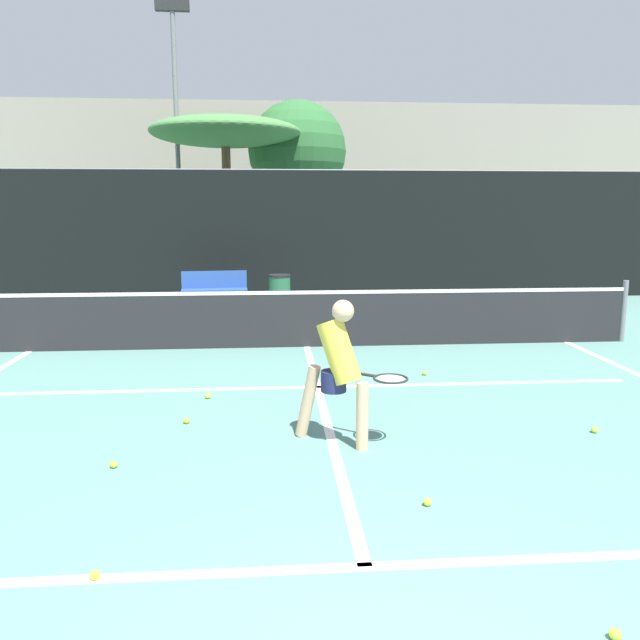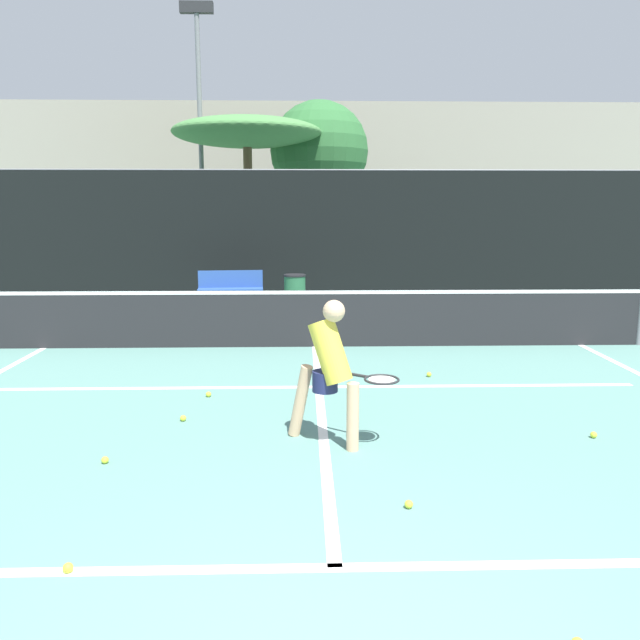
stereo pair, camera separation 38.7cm
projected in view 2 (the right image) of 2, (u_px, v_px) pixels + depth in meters
The scene contains 21 objects.
court_baseline_near at pixel (335, 567), 4.03m from camera, with size 11.00×0.10×0.01m, color white.
court_service_line at pixel (319, 387), 8.10m from camera, with size 8.25×0.10×0.01m, color white.
court_center_mark at pixel (321, 408), 7.24m from camera, with size 0.10×6.53×0.01m, color white.
net at pixel (315, 317), 10.37m from camera, with size 11.09×0.09×1.07m.
fence_back at pixel (311, 236), 15.59m from camera, with size 24.00×0.06×3.23m.
player_practicing at pixel (330, 366), 6.01m from camera, with size 1.17×0.68×1.45m.
tennis_ball_scattered_0 at pixel (429, 374), 8.59m from camera, with size 0.07×0.07×0.07m, color #D1E033.
tennis_ball_scattered_1 at pixel (594, 435), 6.30m from camera, with size 0.07×0.07×0.07m, color #D1E033.
tennis_ball_scattered_2 at pixel (409, 504), 4.83m from camera, with size 0.07×0.07×0.07m, color #D1E033.
tennis_ball_scattered_3 at pixel (105, 460), 5.68m from camera, with size 0.07×0.07×0.07m, color #D1E033.
tennis_ball_scattered_4 at pixel (209, 394), 7.67m from camera, with size 0.07×0.07×0.07m, color #D1E033.
tennis_ball_scattered_6 at pixel (183, 418), 6.80m from camera, with size 0.07×0.07×0.07m, color #D1E033.
tennis_ball_scattered_7 at pixel (68, 568), 3.98m from camera, with size 0.07×0.07×0.07m, color #D1E033.
courtside_bench at pixel (231, 288), 14.45m from camera, with size 1.52×0.50×0.86m.
trash_bin at pixel (295, 292), 14.25m from camera, with size 0.51×0.51×0.80m.
parked_car at pixel (308, 267), 17.98m from camera, with size 1.68×3.95×1.44m.
floodlight_mast at pixel (200, 107), 21.07m from camera, with size 1.10×0.24×8.98m.
tree_west at pixel (135, 189), 22.19m from camera, with size 2.92×2.92×3.45m.
tree_mid at pixel (247, 134), 19.59m from camera, with size 4.70×4.70×5.07m.
tree_east at pixel (319, 151), 21.22m from camera, with size 3.34×3.34×5.87m.
building_far at pixel (307, 184), 27.14m from camera, with size 36.00×2.40×6.59m, color gray.
Camera 2 is at (-0.20, -2.33, 2.30)m, focal length 35.00 mm.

